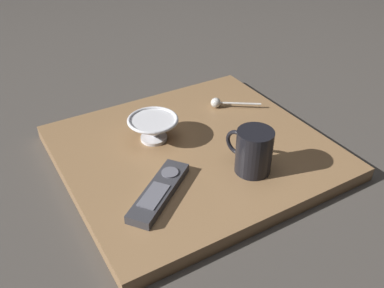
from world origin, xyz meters
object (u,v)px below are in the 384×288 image
Objects in this scene: coffee_mug at (253,151)px; tv_remote_near at (159,192)px; cereal_bowl at (153,127)px; teaspoon at (220,103)px.

tv_remote_near is (0.03, 0.21, -0.04)m from coffee_mug.
teaspoon is (0.05, -0.22, -0.02)m from cereal_bowl.
cereal_bowl is at bearing -23.19° from tv_remote_near.
coffee_mug reaches higher than cereal_bowl.
tv_remote_near is at bearing 156.81° from cereal_bowl.
cereal_bowl is at bearing 102.56° from teaspoon.
cereal_bowl is at bearing 31.29° from coffee_mug.
cereal_bowl is 0.23m from teaspoon.
coffee_mug is at bearing 160.60° from teaspoon.
tv_remote_near is (-0.24, 0.30, -0.00)m from teaspoon.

